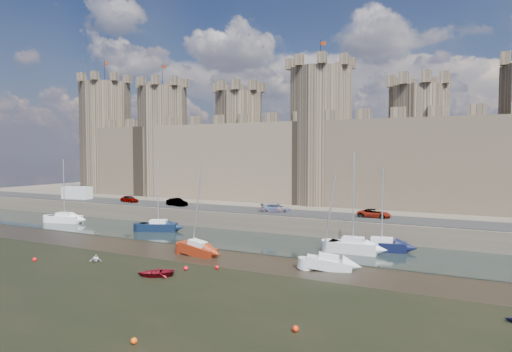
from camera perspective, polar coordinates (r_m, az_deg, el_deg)
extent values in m
plane|color=black|center=(40.62, -18.96, -13.41)|extent=(160.00, 160.00, 0.00)
cube|color=black|center=(36.94, -25.94, -15.22)|extent=(70.00, 34.00, 0.01)
cube|color=black|center=(59.27, -1.77, -8.02)|extent=(160.00, 12.00, 0.08)
cube|color=#4C443A|center=(91.88, 9.24, -3.36)|extent=(160.00, 60.00, 2.50)
cube|color=black|center=(67.66, 2.36, -4.49)|extent=(160.00, 7.00, 0.10)
cube|color=#42382B|center=(80.02, 6.61, 1.64)|extent=(100.00, 9.00, 14.00)
cylinder|color=#42382B|center=(106.92, -18.28, 4.53)|extent=(11.00, 11.00, 24.00)
cylinder|color=black|center=(108.32, -18.40, 12.22)|extent=(0.10, 0.10, 5.00)
cube|color=maroon|center=(108.27, -18.23, 13.19)|extent=(1.00, 0.03, 0.60)
cylinder|color=#42382B|center=(96.13, -11.56, 4.21)|extent=(10.00, 10.00, 22.00)
cylinder|color=black|center=(97.37, -11.65, 12.18)|extent=(0.10, 0.10, 5.00)
cube|color=maroon|center=(97.36, -11.42, 13.26)|extent=(1.00, 0.03, 0.60)
cylinder|color=#42382B|center=(85.96, -2.15, 3.75)|extent=(9.00, 9.00, 20.00)
cylinder|color=#42382B|center=(79.35, 7.99, 4.87)|extent=(11.00, 11.00, 23.00)
cylinder|color=black|center=(81.04, 8.06, 14.82)|extent=(0.10, 0.10, 5.00)
cube|color=maroon|center=(81.26, 8.42, 16.08)|extent=(1.00, 0.03, 0.60)
cylinder|color=#42382B|center=(75.53, 19.53, 3.31)|extent=(9.00, 9.00, 19.00)
imported|color=gray|center=(83.04, -15.54, -2.79)|extent=(4.00, 2.28, 1.28)
imported|color=gray|center=(75.79, -9.85, -3.26)|extent=(4.25, 2.31, 1.33)
imported|color=gray|center=(67.25, 2.52, -4.02)|extent=(4.78, 2.99, 1.29)
imported|color=gray|center=(63.49, 14.57, -4.57)|extent=(4.42, 2.09, 1.22)
cube|color=silver|center=(92.04, -21.47, -1.99)|extent=(5.70, 2.83, 2.39)
cube|color=white|center=(79.59, -22.81, -4.99)|extent=(5.76, 3.32, 1.10)
cube|color=silver|center=(79.49, -22.82, -4.41)|extent=(2.69, 2.00, 0.50)
cylinder|color=silver|center=(79.07, -22.89, -1.35)|extent=(0.14, 0.14, 9.03)
cube|color=black|center=(66.94, -12.09, -6.28)|extent=(5.55, 3.97, 1.13)
cube|color=silver|center=(66.81, -12.10, -5.59)|extent=(2.68, 2.23, 0.51)
cylinder|color=silver|center=(66.30, -12.14, -1.85)|extent=(0.14, 0.14, 9.24)
cube|color=silver|center=(52.79, 12.02, -8.73)|extent=(5.35, 2.33, 1.23)
cube|color=silver|center=(52.61, 12.03, -7.77)|extent=(2.41, 1.56, 0.56)
cylinder|color=silver|center=(51.94, 12.09, -2.60)|extent=(0.14, 0.14, 10.08)
cube|color=black|center=(54.76, 15.45, -8.45)|extent=(5.69, 2.89, 1.04)
cube|color=silver|center=(54.62, 15.46, -7.67)|extent=(2.61, 1.82, 0.47)
cylinder|color=silver|center=(54.03, 15.52, -3.48)|extent=(0.14, 0.14, 8.50)
cube|color=maroon|center=(51.29, -7.29, -9.19)|extent=(4.50, 2.11, 1.11)
cube|color=silver|center=(51.12, -7.30, -8.31)|extent=(2.04, 1.37, 0.50)
cylinder|color=silver|center=(50.46, -7.33, -3.53)|extent=(0.14, 0.14, 9.08)
cube|color=beige|center=(45.40, 9.08, -10.87)|extent=(4.66, 2.90, 1.02)
cube|color=silver|center=(45.23, 9.09, -9.95)|extent=(2.20, 1.70, 0.47)
cylinder|color=silver|center=(44.51, 9.13, -4.98)|extent=(0.14, 0.14, 8.38)
imported|color=white|center=(50.70, -19.39, -9.69)|extent=(1.86, 1.83, 0.74)
imported|color=maroon|center=(43.57, -12.42, -11.72)|extent=(4.08, 3.71, 0.69)
sphere|color=#FF0B0F|center=(53.37, -25.94, -9.37)|extent=(0.42, 0.42, 0.42)
sphere|color=#FF0B10|center=(45.25, -4.90, -11.31)|extent=(0.38, 0.38, 0.38)
sphere|color=#F8490B|center=(29.57, -15.01, -19.28)|extent=(0.41, 0.41, 0.41)
sphere|color=#FF0B1E|center=(45.16, -8.78, -11.32)|extent=(0.44, 0.44, 0.44)
sphere|color=red|center=(30.46, 4.95, -18.49)|extent=(0.42, 0.42, 0.42)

